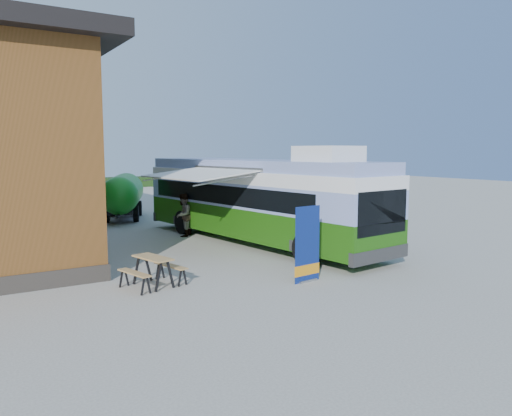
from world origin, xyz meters
TOP-DOWN VIEW (x-y plane):
  - ground at (0.00, 0.00)m, footprint 100.00×100.00m
  - hedge at (8.00, 38.00)m, footprint 40.00×3.00m
  - bus at (0.44, 2.87)m, footprint 4.22×13.22m
  - awning at (-1.96, 2.92)m, footprint 3.33×4.82m
  - banner at (-1.58, -3.20)m, footprint 0.97×0.26m
  - picnic_table at (-5.59, -1.30)m, footprint 1.76×1.64m
  - person_a at (-5.70, 6.44)m, footprint 0.79×0.65m
  - person_b at (-1.50, 5.92)m, footprint 1.17×1.18m
  - slurry_tanker at (-2.02, 13.08)m, footprint 3.67×6.35m

SIDE VIEW (x-z plane):
  - ground at x=0.00m, z-range 0.00..0.00m
  - hedge at x=8.00m, z-range 0.00..1.00m
  - picnic_table at x=-5.59m, z-range 0.21..1.06m
  - banner at x=-1.58m, z-range -0.20..2.03m
  - person_a at x=-5.70m, z-range 0.00..1.86m
  - person_b at x=-1.50m, z-range 0.00..1.93m
  - slurry_tanker at x=-2.02m, z-range 0.19..2.68m
  - bus at x=0.44m, z-range -0.09..3.91m
  - awning at x=-1.96m, z-range 2.64..3.18m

